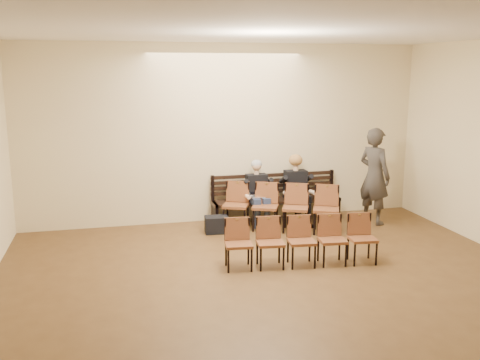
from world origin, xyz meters
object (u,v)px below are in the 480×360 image
(bench, at_px, (276,210))
(seated_woman, at_px, (297,191))
(chair_row_front, at_px, (280,208))
(chair_row_back, at_px, (302,242))
(seated_man, at_px, (258,194))
(passerby, at_px, (375,169))
(bag, at_px, (216,225))
(laptop, at_px, (259,197))
(water_bottle, at_px, (305,196))

(bench, distance_m, seated_woman, 0.57)
(chair_row_front, height_order, chair_row_back, chair_row_front)
(seated_man, height_order, chair_row_front, seated_man)
(seated_man, xyz_separation_m, passerby, (2.23, -0.48, 0.49))
(bag, relative_size, passerby, 0.19)
(chair_row_front, bearing_deg, laptop, 152.33)
(seated_man, bearing_deg, bag, -156.82)
(passerby, bearing_deg, laptop, 57.07)
(water_bottle, bearing_deg, bench, 144.73)
(bag, xyz_separation_m, chair_row_back, (0.95, -1.98, 0.23))
(bench, xyz_separation_m, chair_row_back, (-0.38, -2.49, 0.16))
(bench, bearing_deg, seated_woman, -17.26)
(seated_woman, relative_size, chair_row_front, 0.58)
(bench, relative_size, laptop, 8.00)
(seated_woman, height_order, laptop, seated_woman)
(laptop, bearing_deg, bag, -175.75)
(chair_row_back, bearing_deg, bag, 121.32)
(bag, height_order, chair_row_back, chair_row_back)
(seated_woman, relative_size, passerby, 0.57)
(bench, height_order, bag, bench)
(bag, height_order, passerby, passerby)
(water_bottle, xyz_separation_m, chair_row_back, (-0.86, -2.16, -0.17))
(seated_woman, xyz_separation_m, bag, (-1.72, -0.39, -0.47))
(laptop, bearing_deg, chair_row_back, -100.00)
(chair_row_front, relative_size, chair_row_back, 0.92)
(bench, distance_m, seated_man, 0.58)
(seated_woman, xyz_separation_m, laptop, (-0.83, -0.14, -0.06))
(bench, distance_m, laptop, 0.62)
(seated_woman, relative_size, chair_row_back, 0.53)
(water_bottle, distance_m, chair_row_front, 0.69)
(bag, bearing_deg, seated_woman, 12.75)
(seated_woman, distance_m, bag, 1.82)
(bag, bearing_deg, water_bottle, 5.47)
(seated_man, height_order, seated_woman, seated_woman)
(passerby, xyz_separation_m, chair_row_front, (-1.94, -0.05, -0.65))
(bench, relative_size, bag, 6.12)
(laptop, distance_m, chair_row_front, 0.52)
(seated_man, bearing_deg, seated_woman, 0.00)
(bench, relative_size, seated_man, 2.16)
(chair_row_front, bearing_deg, water_bottle, 51.43)
(laptop, height_order, water_bottle, laptop)
(bag, bearing_deg, bench, 20.92)
(bag, bearing_deg, laptop, 15.74)
(seated_man, xyz_separation_m, laptop, (-0.02, -0.14, -0.03))
(seated_man, relative_size, seated_woman, 0.96)
(seated_man, xyz_separation_m, bag, (-0.91, -0.39, -0.45))
(seated_woman, bearing_deg, chair_row_front, -134.24)
(bench, xyz_separation_m, passerby, (1.81, -0.60, 0.87))
(laptop, height_order, chair_row_front, chair_row_front)
(laptop, bearing_deg, passerby, -20.14)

